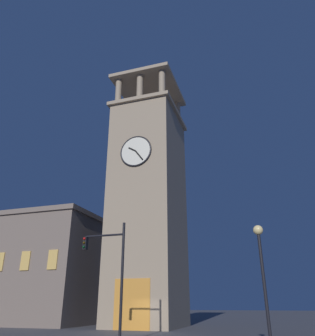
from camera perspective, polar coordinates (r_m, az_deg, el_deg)
The scene contains 5 objects.
ground_plane at distance 27.65m, azimuth -2.92°, elevation -26.41°, with size 200.00×200.00×0.00m, color #4C4C51.
clocktower at distance 34.72m, azimuth -1.55°, elevation -6.30°, with size 6.90×8.30×29.04m.
adjacent_wing_building at distance 42.80m, azimuth -24.69°, elevation -15.57°, with size 21.88×9.03×11.13m.
traffic_signal_near at distance 20.46m, azimuth -8.08°, elevation -16.07°, with size 2.74×0.41×6.56m.
street_lamp at distance 15.72m, azimuth 17.46°, elevation -15.14°, with size 0.44×0.44×5.30m.
Camera 1 is at (-9.76, 25.79, 1.98)m, focal length 35.50 mm.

